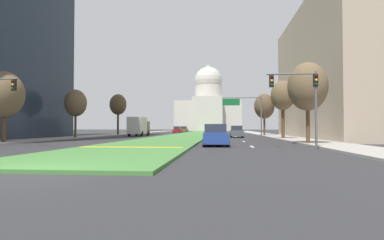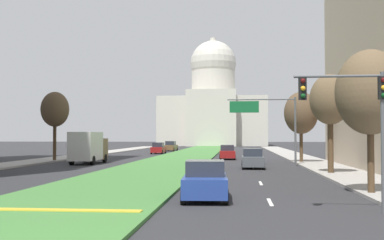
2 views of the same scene
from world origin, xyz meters
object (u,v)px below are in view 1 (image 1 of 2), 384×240
object	(u,v)px
street_tree_right_near	(308,87)
sedan_very_far	(184,130)
box_truck_delivery	(139,126)
overhead_guide_sign	(246,108)
sedan_midblock	(237,132)
street_tree_right_mid	(283,96)
traffic_light_near_right	(303,93)
sedan_far_horizon	(177,130)
sedan_lead_stopped	(215,136)
capitol_building	(208,107)
street_tree_right_far	(264,106)
street_tree_left_near	(4,95)
street_tree_left_mid	(76,103)
street_tree_left_far	(118,105)
sedan_distant	(220,131)

from	to	relation	value
street_tree_right_near	sedan_very_far	distance (m)	67.86
street_tree_right_near	box_truck_delivery	size ratio (longest dim) A/B	1.09
overhead_guide_sign	sedan_midblock	size ratio (longest dim) A/B	1.58
street_tree_right_mid	box_truck_delivery	size ratio (longest dim) A/B	1.15
traffic_light_near_right	sedan_far_horizon	distance (m)	59.65
street_tree_right_mid	sedan_lead_stopped	xyz separation A→B (m)	(-8.23, -14.64, -4.62)
capitol_building	sedan_far_horizon	bearing A→B (deg)	-94.78
street_tree_right_far	overhead_guide_sign	bearing A→B (deg)	-129.33
street_tree_right_far	sedan_lead_stopped	xyz separation A→B (m)	(-8.03, -29.52, -4.36)
overhead_guide_sign	street_tree_right_near	bearing A→B (deg)	-81.78
sedan_far_horizon	sedan_very_far	size ratio (longest dim) A/B	0.91
street_tree_right_near	sedan_midblock	xyz separation A→B (m)	(-5.01, 18.78, -4.10)
street_tree_left_near	street_tree_right_near	distance (m)	26.91
traffic_light_near_right	overhead_guide_sign	size ratio (longest dim) A/B	0.80
street_tree_right_near	sedan_lead_stopped	bearing A→B (deg)	-164.64
street_tree_right_mid	capitol_building	bearing A→B (deg)	97.50
street_tree_left_mid	sedan_lead_stopped	size ratio (longest dim) A/B	1.53
street_tree_left_far	overhead_guide_sign	bearing A→B (deg)	-12.78
street_tree_right_mid	sedan_midblock	bearing A→B (deg)	131.03
overhead_guide_sign	street_tree_right_far	size ratio (longest dim) A/B	0.89
sedan_far_horizon	sedan_very_far	distance (m)	13.59
traffic_light_near_right	sedan_distant	size ratio (longest dim) A/B	1.24
street_tree_right_far	capitol_building	bearing A→B (deg)	98.62
street_tree_left_far	box_truck_delivery	distance (m)	7.61
sedan_midblock	sedan_distant	bearing A→B (deg)	99.08
street_tree_left_near	sedan_very_far	size ratio (longest dim) A/B	1.44
capitol_building	street_tree_right_far	xyz separation A→B (m)	(13.46, -88.81, -5.90)
traffic_light_near_right	sedan_midblock	xyz separation A→B (m)	(-3.13, 24.40, -2.99)
street_tree_right_far	sedan_lead_stopped	distance (m)	30.90
sedan_lead_stopped	sedan_far_horizon	xyz separation A→B (m)	(-10.83, 53.70, 0.01)
street_tree_left_near	sedan_very_far	bearing A→B (deg)	82.76
street_tree_right_near	sedan_midblock	size ratio (longest dim) A/B	1.69
traffic_light_near_right	box_truck_delivery	xyz separation A→B (m)	(-19.46, 29.84, -2.12)
street_tree_left_far	sedan_far_horizon	world-z (taller)	street_tree_left_far
box_truck_delivery	sedan_very_far	bearing A→B (deg)	86.06
street_tree_left_mid	street_tree_right_mid	xyz separation A→B (m)	(27.14, 0.15, 0.71)
street_tree_left_far	sedan_far_horizon	size ratio (longest dim) A/B	1.85
street_tree_left_mid	street_tree_right_far	bearing A→B (deg)	29.16
sedan_distant	traffic_light_near_right	bearing A→B (deg)	-81.99
traffic_light_near_right	street_tree_right_mid	distance (m)	18.34
street_tree_left_mid	sedan_very_far	world-z (taller)	street_tree_left_mid
street_tree_right_mid	sedan_distant	bearing A→B (deg)	109.86
sedan_distant	sedan_far_horizon	distance (m)	20.22
traffic_light_near_right	street_tree_right_near	bearing A→B (deg)	71.46
traffic_light_near_right	sedan_midblock	size ratio (longest dim) A/B	1.26
street_tree_right_near	street_tree_right_mid	world-z (taller)	street_tree_right_mid
street_tree_left_far	sedan_midblock	xyz separation A→B (m)	(21.39, -9.47, -4.89)
street_tree_left_mid	box_truck_delivery	bearing A→B (deg)	65.79
street_tree_right_mid	sedan_very_far	bearing A→B (deg)	109.82
capitol_building	street_tree_right_near	world-z (taller)	capitol_building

